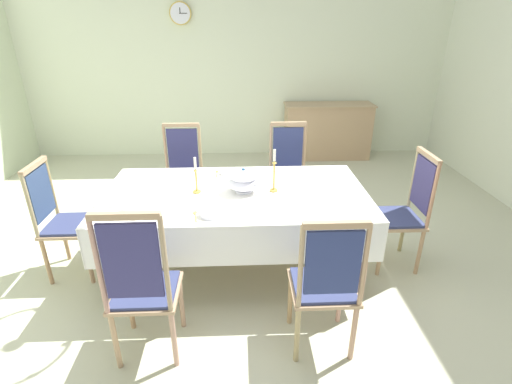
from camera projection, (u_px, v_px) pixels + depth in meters
name	position (u px, v px, depth m)	size (l,w,h in m)	color
ground	(237.00, 260.00, 3.73)	(6.82, 6.54, 0.04)	#BBBCA1
back_wall	(235.00, 55.00, 6.05)	(6.82, 0.08, 3.26)	silver
dining_table	(236.00, 199.00, 3.32)	(2.26, 1.20, 0.78)	#9E876C
tablecloth	(236.00, 200.00, 3.32)	(2.28, 1.22, 0.35)	white
chair_south_a	(142.00, 285.00, 2.42)	(0.44, 0.42, 1.18)	tan
chair_north_a	(183.00, 173.00, 4.26)	(0.44, 0.42, 1.11)	tan
chair_south_b	(326.00, 283.00, 2.49)	(0.44, 0.42, 1.09)	tan
chair_north_b	(288.00, 171.00, 4.31)	(0.44, 0.42, 1.11)	#9E8F5D
chair_head_west	(62.00, 218.00, 3.32)	(0.42, 0.44, 1.07)	tan
chair_head_east	(405.00, 210.00, 3.44)	(0.42, 0.44, 1.11)	tan
soup_tureen	(244.00, 180.00, 3.25)	(0.27, 0.27, 0.22)	white
candlestick_west	(196.00, 179.00, 3.22)	(0.07, 0.07, 0.32)	gold
candlestick_east	(274.00, 174.00, 3.24)	(0.07, 0.07, 0.38)	gold
bowl_near_left	(228.00, 172.00, 3.67)	(0.15, 0.15, 0.03)	white
bowl_near_right	(210.00, 213.00, 2.87)	(0.16, 0.16, 0.04)	white
spoon_primary	(217.00, 172.00, 3.69)	(0.03, 0.18, 0.01)	gold
spoon_secondary	(195.00, 214.00, 2.90)	(0.05, 0.18, 0.01)	gold
sideboard	(327.00, 131.00, 6.31)	(1.44, 0.48, 0.90)	tan
mounted_clock	(180.00, 13.00, 5.70)	(0.33, 0.06, 0.33)	#D1B251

